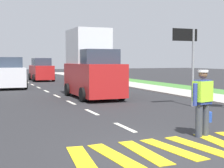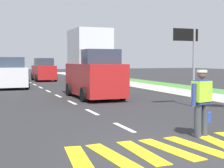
{
  "view_description": "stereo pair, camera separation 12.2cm",
  "coord_description": "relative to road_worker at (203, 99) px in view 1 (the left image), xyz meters",
  "views": [
    {
      "loc": [
        -3.76,
        -5.75,
        1.9
      ],
      "look_at": [
        0.41,
        4.7,
        1.1
      ],
      "focal_mm": 52.82,
      "sensor_mm": 36.0,
      "label": 1
    },
    {
      "loc": [
        -3.65,
        -5.79,
        1.9
      ],
      "look_at": [
        0.41,
        4.7,
        1.1
      ],
      "focal_mm": 52.82,
      "sensor_mm": 36.0,
      "label": 2
    }
  ],
  "objects": [
    {
      "name": "crosswalk_stripes",
      "position": [
        -1.38,
        -0.77,
        -0.92
      ],
      "size": [
        4.56,
        1.93,
        0.01
      ],
      "color": "yellow",
      "rests_on": "ground"
    },
    {
      "name": "grass_verge_right",
      "position": [
        8.22,
        9.0,
        -0.93
      ],
      "size": [
        2.4,
        72.0,
        0.06
      ],
      "primitive_type": "cube",
      "color": "#478438",
      "rests_on": "ground"
    },
    {
      "name": "car_outgoing_far",
      "position": [
        0.16,
        24.58,
        0.07
      ],
      "size": [
        1.96,
        4.19,
        2.14
      ],
      "color": "red",
      "rests_on": "ground"
    },
    {
      "name": "ground_plane",
      "position": [
        -1.38,
        20.0,
        -0.93
      ],
      "size": [
        96.0,
        96.0,
        0.0
      ],
      "primitive_type": "plane",
      "color": "#28282B"
    },
    {
      "name": "car_oncoming_second",
      "position": [
        -3.33,
        16.89,
        0.06
      ],
      "size": [
        2.06,
        4.06,
        2.14
      ],
      "color": "silver",
      "rests_on": "ground"
    },
    {
      "name": "road_worker",
      "position": [
        0.0,
        0.0,
        0.0
      ],
      "size": [
        0.73,
        0.48,
        1.67
      ],
      "color": "#383D4C",
      "rests_on": "ground"
    },
    {
      "name": "car_parked_far",
      "position": [
        2.63,
        18.32,
        0.04
      ],
      "size": [
        1.88,
        3.88,
        2.09
      ],
      "color": "red",
      "rests_on": "ground"
    },
    {
      "name": "lane_direction_sign",
      "position": [
        2.77,
        4.67,
        1.48
      ],
      "size": [
        1.16,
        0.11,
        3.2
      ],
      "color": "gray",
      "rests_on": "ground"
    },
    {
      "name": "lane_center_line",
      "position": [
        -1.38,
        24.2,
        -0.93
      ],
      "size": [
        0.14,
        46.4,
        0.01
      ],
      "color": "silver",
      "rests_on": "ground"
    },
    {
      "name": "sidewalk_right",
      "position": [
        5.82,
        9.0,
        -0.93
      ],
      "size": [
        2.4,
        72.0,
        0.14
      ],
      "primitive_type": "cube",
      "color": "#B2ADA3",
      "rests_on": "ground"
    },
    {
      "name": "delivery_truck",
      "position": [
        0.17,
        9.37,
        0.68
      ],
      "size": [
        2.16,
        4.6,
        3.54
      ],
      "color": "red",
      "rests_on": "ground"
    }
  ]
}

